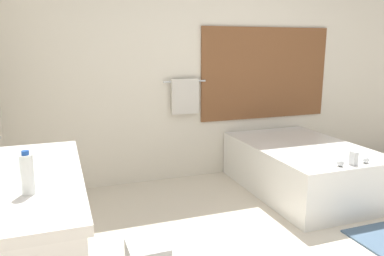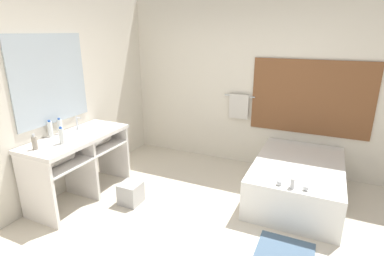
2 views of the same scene
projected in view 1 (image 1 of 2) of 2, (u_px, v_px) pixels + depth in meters
wall_back_with_blinds at (209, 63)px, 4.35m from camera, size 7.40×0.13×2.70m
vanity_counter at (25, 215)px, 2.04m from camera, size 0.63×1.38×0.87m
bathtub at (302, 166)px, 4.02m from camera, size 1.09×1.65×0.63m
water_bottle_1 at (27, 174)px, 1.71m from camera, size 0.06×0.06×0.21m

